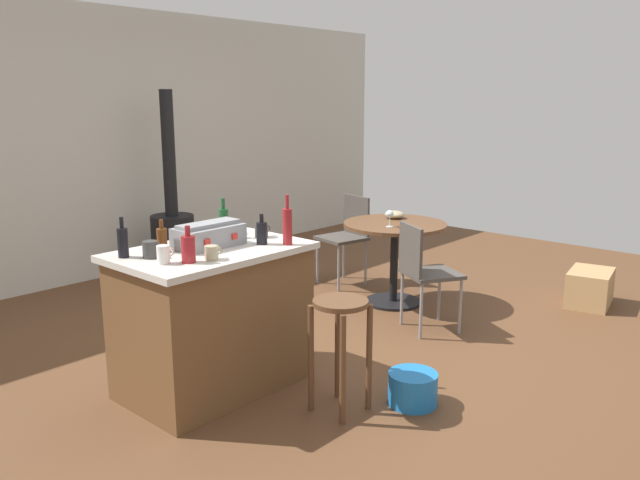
{
  "coord_description": "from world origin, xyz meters",
  "views": [
    {
      "loc": [
        -3.58,
        -2.95,
        1.82
      ],
      "look_at": [
        -0.2,
        0.08,
        0.8
      ],
      "focal_mm": 35.98,
      "sensor_mm": 36.0,
      "label": 1
    }
  ],
  "objects_px": {
    "kitchen_island": "(213,318)",
    "cardboard_box": "(590,288)",
    "bottle_0": "(224,222)",
    "cup_4": "(232,227)",
    "bottle_5": "(262,233)",
    "cup_0": "(262,230)",
    "cup_2": "(212,253)",
    "wine_glass": "(390,215)",
    "bottle_2": "(162,239)",
    "bottle_3": "(188,248)",
    "plastic_bucket": "(413,388)",
    "folding_chair_near": "(347,232)",
    "cup_1": "(163,254)",
    "cup_3": "(150,249)",
    "bottle_1": "(287,226)",
    "dining_table": "(395,242)",
    "folding_chair_far": "(424,268)",
    "bottle_4": "(123,242)",
    "wood_stove": "(173,232)",
    "wooden_stool": "(340,331)",
    "toolbox": "(209,235)",
    "serving_bowl": "(395,215)"
  },
  "relations": [
    {
      "from": "kitchen_island",
      "to": "plastic_bucket",
      "type": "bearing_deg",
      "value": -59.27
    },
    {
      "from": "plastic_bucket",
      "to": "cup_4",
      "type": "bearing_deg",
      "value": 101.56
    },
    {
      "from": "bottle_0",
      "to": "cup_4",
      "type": "bearing_deg",
      "value": 23.99
    },
    {
      "from": "bottle_5",
      "to": "wine_glass",
      "type": "bearing_deg",
      "value": 7.8
    },
    {
      "from": "bottle_5",
      "to": "plastic_bucket",
      "type": "distance_m",
      "value": 1.33
    },
    {
      "from": "wooden_stool",
      "to": "bottle_4",
      "type": "relative_size",
      "value": 2.86
    },
    {
      "from": "cup_2",
      "to": "plastic_bucket",
      "type": "distance_m",
      "value": 1.45
    },
    {
      "from": "bottle_0",
      "to": "bottle_3",
      "type": "bearing_deg",
      "value": -146.99
    },
    {
      "from": "bottle_0",
      "to": "cup_3",
      "type": "relative_size",
      "value": 2.15
    },
    {
      "from": "bottle_4",
      "to": "wood_stove",
      "type": "bearing_deg",
      "value": 49.44
    },
    {
      "from": "toolbox",
      "to": "wine_glass",
      "type": "xyz_separation_m",
      "value": [
        1.96,
        0.04,
        -0.14
      ]
    },
    {
      "from": "bottle_0",
      "to": "cardboard_box",
      "type": "distance_m",
      "value": 3.43
    },
    {
      "from": "wood_stove",
      "to": "bottle_1",
      "type": "xyz_separation_m",
      "value": [
        -0.99,
        -2.65,
        0.57
      ]
    },
    {
      "from": "bottle_4",
      "to": "cardboard_box",
      "type": "relative_size",
      "value": 0.48
    },
    {
      "from": "folding_chair_far",
      "to": "cup_1",
      "type": "distance_m",
      "value": 2.23
    },
    {
      "from": "bottle_1",
      "to": "folding_chair_far",
      "type": "bearing_deg",
      "value": -6.12
    },
    {
      "from": "bottle_5",
      "to": "wine_glass",
      "type": "height_order",
      "value": "bottle_5"
    },
    {
      "from": "dining_table",
      "to": "bottle_5",
      "type": "relative_size",
      "value": 4.69
    },
    {
      "from": "dining_table",
      "to": "cup_2",
      "type": "xyz_separation_m",
      "value": [
        -2.33,
        -0.38,
        0.39
      ]
    },
    {
      "from": "bottle_3",
      "to": "wine_glass",
      "type": "height_order",
      "value": "bottle_3"
    },
    {
      "from": "kitchen_island",
      "to": "dining_table",
      "type": "height_order",
      "value": "kitchen_island"
    },
    {
      "from": "bottle_4",
      "to": "cup_1",
      "type": "height_order",
      "value": "bottle_4"
    },
    {
      "from": "bottle_1",
      "to": "bottle_5",
      "type": "distance_m",
      "value": 0.17
    },
    {
      "from": "cup_2",
      "to": "wooden_stool",
      "type": "bearing_deg",
      "value": -50.53
    },
    {
      "from": "wooden_stool",
      "to": "serving_bowl",
      "type": "height_order",
      "value": "serving_bowl"
    },
    {
      "from": "toolbox",
      "to": "cup_1",
      "type": "xyz_separation_m",
      "value": [
        -0.43,
        -0.14,
        -0.02
      ]
    },
    {
      "from": "folding_chair_near",
      "to": "plastic_bucket",
      "type": "bearing_deg",
      "value": -131.64
    },
    {
      "from": "wooden_stool",
      "to": "wine_glass",
      "type": "height_order",
      "value": "wine_glass"
    },
    {
      "from": "cup_0",
      "to": "cup_2",
      "type": "xyz_separation_m",
      "value": [
        -0.6,
        -0.23,
        -0.0
      ]
    },
    {
      "from": "toolbox",
      "to": "bottle_3",
      "type": "height_order",
      "value": "bottle_3"
    },
    {
      "from": "serving_bowl",
      "to": "plastic_bucket",
      "type": "height_order",
      "value": "serving_bowl"
    },
    {
      "from": "folding_chair_near",
      "to": "cup_1",
      "type": "distance_m",
      "value": 2.97
    },
    {
      "from": "bottle_4",
      "to": "plastic_bucket",
      "type": "distance_m",
      "value": 1.92
    },
    {
      "from": "kitchen_island",
      "to": "bottle_2",
      "type": "relative_size",
      "value": 5.98
    },
    {
      "from": "bottle_2",
      "to": "bottle_3",
      "type": "distance_m",
      "value": 0.33
    },
    {
      "from": "wood_stove",
      "to": "bottle_2",
      "type": "xyz_separation_m",
      "value": [
        -1.63,
        -2.23,
        0.52
      ]
    },
    {
      "from": "bottle_1",
      "to": "dining_table",
      "type": "bearing_deg",
      "value": 13.57
    },
    {
      "from": "kitchen_island",
      "to": "cup_0",
      "type": "distance_m",
      "value": 0.66
    },
    {
      "from": "wooden_stool",
      "to": "cup_2",
      "type": "height_order",
      "value": "cup_2"
    },
    {
      "from": "kitchen_island",
      "to": "bottle_0",
      "type": "distance_m",
      "value": 0.64
    },
    {
      "from": "bottle_3",
      "to": "cardboard_box",
      "type": "bearing_deg",
      "value": -15.68
    },
    {
      "from": "cup_4",
      "to": "cup_3",
      "type": "bearing_deg",
      "value": -167.72
    },
    {
      "from": "cup_4",
      "to": "bottle_5",
      "type": "bearing_deg",
      "value": -102.25
    },
    {
      "from": "bottle_0",
      "to": "bottle_1",
      "type": "distance_m",
      "value": 0.48
    },
    {
      "from": "toolbox",
      "to": "bottle_3",
      "type": "relative_size",
      "value": 2.03
    },
    {
      "from": "kitchen_island",
      "to": "cardboard_box",
      "type": "bearing_deg",
      "value": -19.82
    },
    {
      "from": "bottle_5",
      "to": "kitchen_island",
      "type": "bearing_deg",
      "value": 152.75
    },
    {
      "from": "bottle_0",
      "to": "bottle_5",
      "type": "height_order",
      "value": "bottle_0"
    },
    {
      "from": "cup_2",
      "to": "plastic_bucket",
      "type": "relative_size",
      "value": 0.38
    },
    {
      "from": "bottle_5",
      "to": "cup_4",
      "type": "bearing_deg",
      "value": 77.75
    }
  ]
}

